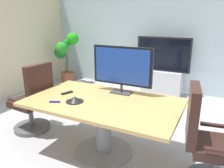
# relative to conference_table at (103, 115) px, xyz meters

# --- Properties ---
(ground_plane) EXTENTS (7.31, 7.31, 0.00)m
(ground_plane) POSITION_rel_conference_table_xyz_m (0.12, 0.13, -0.54)
(ground_plane) COLOR #99999E
(wall_back_glass_partition) EXTENTS (6.31, 0.10, 2.63)m
(wall_back_glass_partition) POSITION_rel_conference_table_xyz_m (0.12, 3.03, 0.77)
(wall_back_glass_partition) COLOR #9EB2B7
(wall_back_glass_partition) RESTS_ON ground
(conference_table) EXTENTS (1.90, 1.11, 0.74)m
(conference_table) POSITION_rel_conference_table_xyz_m (0.00, 0.00, 0.00)
(conference_table) COLOR #B2894C
(conference_table) RESTS_ON ground
(office_chair_left) EXTENTS (0.61, 0.59, 1.09)m
(office_chair_left) POSITION_rel_conference_table_xyz_m (-1.24, 0.04, -0.09)
(office_chair_left) COLOR #4C4C51
(office_chair_left) RESTS_ON ground
(office_chair_right) EXTENTS (0.63, 0.61, 1.09)m
(office_chair_right) POSITION_rel_conference_table_xyz_m (1.24, -0.03, -0.09)
(office_chair_right) COLOR #4C4C51
(office_chair_right) RESTS_ON ground
(tv_monitor) EXTENTS (0.84, 0.18, 0.64)m
(tv_monitor) POSITION_rel_conference_table_xyz_m (0.08, 0.39, 0.55)
(tv_monitor) COLOR #333338
(tv_monitor) RESTS_ON conference_table
(wall_display_unit) EXTENTS (1.20, 0.36, 1.31)m
(wall_display_unit) POSITION_rel_conference_table_xyz_m (0.08, 2.67, -0.10)
(wall_display_unit) COLOR #B7BABC
(wall_display_unit) RESTS_ON ground
(potted_plant) EXTENTS (0.69, 0.52, 1.34)m
(potted_plant) POSITION_rel_conference_table_xyz_m (-2.42, 2.39, 0.23)
(potted_plant) COLOR brown
(potted_plant) RESTS_ON ground
(conference_phone) EXTENTS (0.22, 0.22, 0.07)m
(conference_phone) POSITION_rel_conference_table_xyz_m (-0.30, -0.18, 0.22)
(conference_phone) COLOR black
(conference_phone) RESTS_ON conference_table
(remote_control) EXTENTS (0.11, 0.18, 0.02)m
(remote_control) POSITION_rel_conference_table_xyz_m (-0.57, 0.02, 0.20)
(remote_control) COLOR black
(remote_control) RESTS_ON conference_table
(whiteboard_marker) EXTENTS (0.13, 0.07, 0.02)m
(whiteboard_marker) POSITION_rel_conference_table_xyz_m (-0.50, -0.32, 0.20)
(whiteboard_marker) COLOR #1919A5
(whiteboard_marker) RESTS_ON conference_table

